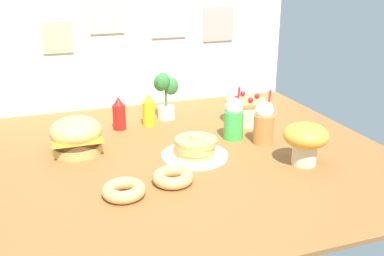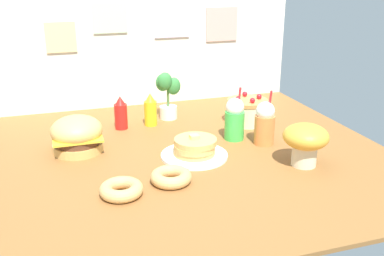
# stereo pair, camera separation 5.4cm
# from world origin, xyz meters

# --- Properties ---
(ground_plane) EXTENTS (2.20, 1.98, 0.02)m
(ground_plane) POSITION_xyz_m (0.00, 0.00, -0.01)
(ground_plane) COLOR brown
(back_wall) EXTENTS (2.20, 0.04, 0.86)m
(back_wall) POSITION_xyz_m (0.00, 0.98, 0.43)
(back_wall) COLOR silver
(back_wall) RESTS_ON ground_plane
(burger) EXTENTS (0.28, 0.28, 0.20)m
(burger) POSITION_xyz_m (-0.54, 0.21, 0.09)
(burger) COLOR #DBA859
(burger) RESTS_ON ground_plane
(pancake_stack) EXTENTS (0.36, 0.36, 0.12)m
(pancake_stack) POSITION_xyz_m (0.04, -0.06, 0.04)
(pancake_stack) COLOR white
(pancake_stack) RESTS_ON ground_plane
(layer_cake) EXTENTS (0.26, 0.26, 0.19)m
(layer_cake) POSITION_xyz_m (0.54, 0.35, 0.08)
(layer_cake) COLOR beige
(layer_cake) RESTS_ON ground_plane
(ketchup_bottle) EXTENTS (0.08, 0.08, 0.21)m
(ketchup_bottle) POSITION_xyz_m (-0.25, 0.50, 0.10)
(ketchup_bottle) COLOR red
(ketchup_bottle) RESTS_ON ground_plane
(mustard_bottle) EXTENTS (0.08, 0.08, 0.21)m
(mustard_bottle) POSITION_xyz_m (-0.06, 0.51, 0.10)
(mustard_bottle) COLOR yellow
(mustard_bottle) RESTS_ON ground_plane
(cream_soda_cup) EXTENTS (0.12, 0.12, 0.31)m
(cream_soda_cup) POSITION_xyz_m (0.35, 0.12, 0.12)
(cream_soda_cup) COLOR green
(cream_soda_cup) RESTS_ON ground_plane
(orange_float_cup) EXTENTS (0.12, 0.12, 0.31)m
(orange_float_cup) POSITION_xyz_m (0.48, 0.00, 0.12)
(orange_float_cup) COLOR orange
(orange_float_cup) RESTS_ON ground_plane
(donut_pink_glaze) EXTENTS (0.19, 0.19, 0.06)m
(donut_pink_glaze) POSITION_xyz_m (-0.40, -0.36, 0.03)
(donut_pink_glaze) COLOR tan
(donut_pink_glaze) RESTS_ON ground_plane
(donut_chocolate) EXTENTS (0.19, 0.19, 0.06)m
(donut_chocolate) POSITION_xyz_m (-0.15, -0.31, 0.03)
(donut_chocolate) COLOR tan
(donut_chocolate) RESTS_ON ground_plane
(potted_plant) EXTENTS (0.16, 0.12, 0.32)m
(potted_plant) POSITION_xyz_m (0.07, 0.60, 0.17)
(potted_plant) COLOR white
(potted_plant) RESTS_ON ground_plane
(mushroom_stool) EXTENTS (0.23, 0.23, 0.22)m
(mushroom_stool) POSITION_xyz_m (0.54, -0.33, 0.14)
(mushroom_stool) COLOR beige
(mushroom_stool) RESTS_ON ground_plane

